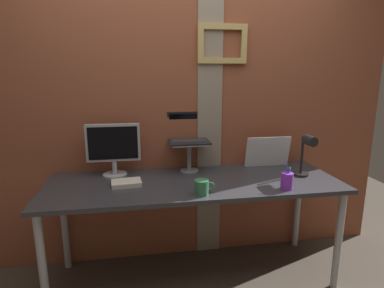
{
  "coord_description": "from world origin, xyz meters",
  "views": [
    {
      "loc": [
        -0.36,
        -2.02,
        1.53
      ],
      "look_at": [
        0.01,
        0.18,
        1.02
      ],
      "focal_mm": 29.53,
      "sensor_mm": 36.0,
      "label": 1
    }
  ],
  "objects_px": {
    "laptop": "(188,133)",
    "whiteboard_panel": "(268,152)",
    "pen_cup": "(287,181)",
    "monitor": "(113,146)",
    "coffee_mug": "(202,187)",
    "desk_lamp": "(306,152)"
  },
  "relations": [
    {
      "from": "whiteboard_panel",
      "to": "pen_cup",
      "type": "relative_size",
      "value": 2.17
    },
    {
      "from": "laptop",
      "to": "desk_lamp",
      "type": "height_order",
      "value": "laptop"
    },
    {
      "from": "monitor",
      "to": "desk_lamp",
      "type": "relative_size",
      "value": 1.22
    },
    {
      "from": "whiteboard_panel",
      "to": "desk_lamp",
      "type": "distance_m",
      "value": 0.36
    },
    {
      "from": "coffee_mug",
      "to": "whiteboard_panel",
      "type": "bearing_deg",
      "value": 38.04
    },
    {
      "from": "monitor",
      "to": "whiteboard_panel",
      "type": "distance_m",
      "value": 1.23
    },
    {
      "from": "whiteboard_panel",
      "to": "desk_lamp",
      "type": "height_order",
      "value": "desk_lamp"
    },
    {
      "from": "laptop",
      "to": "coffee_mug",
      "type": "relative_size",
      "value": 2.37
    },
    {
      "from": "laptop",
      "to": "whiteboard_panel",
      "type": "distance_m",
      "value": 0.68
    },
    {
      "from": "laptop",
      "to": "coffee_mug",
      "type": "height_order",
      "value": "laptop"
    },
    {
      "from": "whiteboard_panel",
      "to": "desk_lamp",
      "type": "relative_size",
      "value": 1.15
    },
    {
      "from": "coffee_mug",
      "to": "desk_lamp",
      "type": "bearing_deg",
      "value": 13.74
    },
    {
      "from": "monitor",
      "to": "laptop",
      "type": "relative_size",
      "value": 1.27
    },
    {
      "from": "whiteboard_panel",
      "to": "pen_cup",
      "type": "height_order",
      "value": "whiteboard_panel"
    },
    {
      "from": "laptop",
      "to": "whiteboard_panel",
      "type": "xyz_separation_m",
      "value": [
        0.65,
        -0.04,
        -0.17
      ]
    },
    {
      "from": "desk_lamp",
      "to": "whiteboard_panel",
      "type": "bearing_deg",
      "value": 117.04
    },
    {
      "from": "pen_cup",
      "to": "coffee_mug",
      "type": "relative_size",
      "value": 1.3
    },
    {
      "from": "laptop",
      "to": "monitor",
      "type": "bearing_deg",
      "value": -173.05
    },
    {
      "from": "laptop",
      "to": "coffee_mug",
      "type": "distance_m",
      "value": 0.6
    },
    {
      "from": "desk_lamp",
      "to": "coffee_mug",
      "type": "xyz_separation_m",
      "value": [
        -0.81,
        -0.2,
        -0.15
      ]
    },
    {
      "from": "laptop",
      "to": "whiteboard_panel",
      "type": "height_order",
      "value": "laptop"
    },
    {
      "from": "laptop",
      "to": "whiteboard_panel",
      "type": "bearing_deg",
      "value": -3.83
    }
  ]
}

